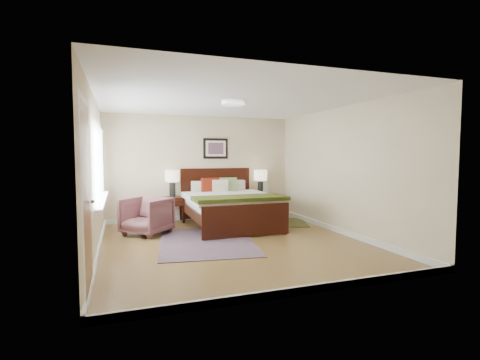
{
  "coord_description": "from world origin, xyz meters",
  "views": [
    {
      "loc": [
        -1.89,
        -5.81,
        1.54
      ],
      "look_at": [
        0.42,
        0.85,
        1.05
      ],
      "focal_mm": 26.0,
      "sensor_mm": 36.0,
      "label": 1
    }
  ],
  "objects": [
    {
      "name": "floor",
      "position": [
        0.0,
        0.0,
        0.0
      ],
      "size": [
        5.0,
        5.0,
        0.0
      ],
      "primitive_type": "plane",
      "color": "brown",
      "rests_on": "ground"
    },
    {
      "name": "back_wall",
      "position": [
        0.0,
        2.5,
        1.25
      ],
      "size": [
        4.5,
        0.04,
        2.5
      ],
      "primitive_type": "cube",
      "color": "beige",
      "rests_on": "ground"
    },
    {
      "name": "front_wall",
      "position": [
        0.0,
        -2.5,
        1.25
      ],
      "size": [
        4.5,
        0.04,
        2.5
      ],
      "primitive_type": "cube",
      "color": "beige",
      "rests_on": "ground"
    },
    {
      "name": "left_wall",
      "position": [
        -2.25,
        0.0,
        1.25
      ],
      "size": [
        0.04,
        5.0,
        2.5
      ],
      "primitive_type": "cube",
      "color": "beige",
      "rests_on": "ground"
    },
    {
      "name": "right_wall",
      "position": [
        2.25,
        0.0,
        1.25
      ],
      "size": [
        0.04,
        5.0,
        2.5
      ],
      "primitive_type": "cube",
      "color": "beige",
      "rests_on": "ground"
    },
    {
      "name": "ceiling",
      "position": [
        0.0,
        0.0,
        2.5
      ],
      "size": [
        4.5,
        5.0,
        0.02
      ],
      "primitive_type": "cube",
      "color": "white",
      "rests_on": "back_wall"
    },
    {
      "name": "window",
      "position": [
        -2.2,
        0.7,
        1.38
      ],
      "size": [
        0.11,
        2.72,
        1.32
      ],
      "color": "silver",
      "rests_on": "left_wall"
    },
    {
      "name": "door",
      "position": [
        -2.23,
        -1.75,
        1.07
      ],
      "size": [
        0.06,
        1.0,
        2.18
      ],
      "color": "silver",
      "rests_on": "ground"
    },
    {
      "name": "ceil_fixture",
      "position": [
        0.0,
        0.0,
        2.47
      ],
      "size": [
        0.44,
        0.44,
        0.08
      ],
      "color": "white",
      "rests_on": "ceiling"
    },
    {
      "name": "bed",
      "position": [
        0.35,
        1.39,
        0.56
      ],
      "size": [
        1.86,
        2.26,
        1.22
      ],
      "color": "black",
      "rests_on": "ground"
    },
    {
      "name": "wall_art",
      "position": [
        0.35,
        2.47,
        1.72
      ],
      "size": [
        0.62,
        0.05,
        0.5
      ],
      "color": "black",
      "rests_on": "back_wall"
    },
    {
      "name": "nightstand_left",
      "position": [
        -0.74,
        2.25,
        0.47
      ],
      "size": [
        0.5,
        0.45,
        0.59
      ],
      "color": "black",
      "rests_on": "ground"
    },
    {
      "name": "nightstand_right",
      "position": [
        1.46,
        2.26,
        0.35
      ],
      "size": [
        0.57,
        0.43,
        0.57
      ],
      "color": "black",
      "rests_on": "ground"
    },
    {
      "name": "lamp_left",
      "position": [
        -0.74,
        2.27,
        1.02
      ],
      "size": [
        0.33,
        0.33,
        0.61
      ],
      "color": "black",
      "rests_on": "nightstand_left"
    },
    {
      "name": "lamp_right",
      "position": [
        1.46,
        2.27,
        0.99
      ],
      "size": [
        0.33,
        0.33,
        0.61
      ],
      "color": "black",
      "rests_on": "nightstand_right"
    },
    {
      "name": "armchair",
      "position": [
        -1.41,
        1.15,
        0.37
      ],
      "size": [
        1.12,
        1.12,
        0.73
      ],
      "primitive_type": "imported",
      "rotation": [
        0.0,
        0.0,
        -0.77
      ],
      "color": "brown",
      "rests_on": "ground"
    },
    {
      "name": "rug_persian",
      "position": [
        -0.44,
        0.19,
        0.01
      ],
      "size": [
        1.94,
        2.51,
        0.01
      ],
      "primitive_type": "cube",
      "rotation": [
        0.0,
        0.0,
        -0.15
      ],
      "color": "#100D41",
      "rests_on": "ground"
    },
    {
      "name": "rug_navy",
      "position": [
        1.8,
        1.31,
        0.01
      ],
      "size": [
        1.04,
        1.27,
        0.01
      ],
      "primitive_type": "cube",
      "rotation": [
        0.0,
        0.0,
        -0.32
      ],
      "color": "black",
      "rests_on": "ground"
    }
  ]
}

